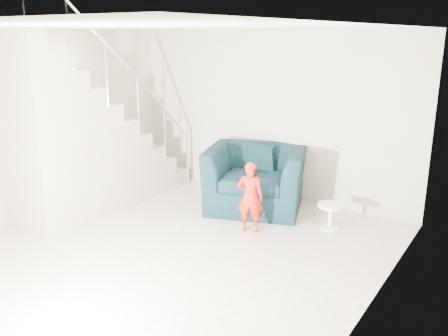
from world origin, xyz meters
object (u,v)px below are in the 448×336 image
at_px(armchair, 256,178).
at_px(side_table, 330,212).
at_px(toddler, 250,197).
at_px(staircase, 81,150).

relative_size(armchair, side_table, 4.01).
relative_size(toddler, side_table, 2.70).
relative_size(armchair, staircase, 0.40).
bearing_deg(side_table, staircase, -158.48).
height_order(armchair, staircase, staircase).
distance_m(toddler, side_table, 1.15).
xyz_separation_m(armchair, staircase, (-2.15, -1.54, 0.47)).
height_order(toddler, staircase, staircase).
bearing_deg(staircase, toddler, 15.22).
bearing_deg(side_table, armchair, 172.10).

